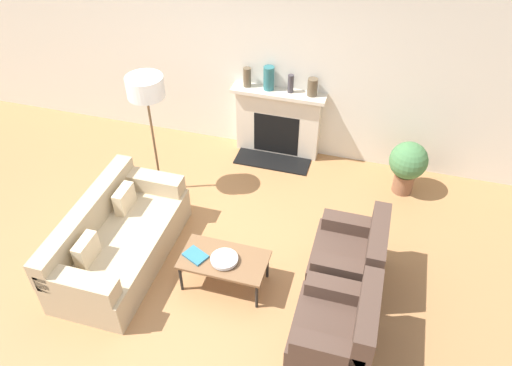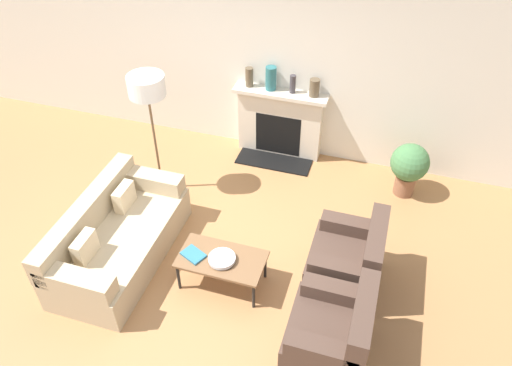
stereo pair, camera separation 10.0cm
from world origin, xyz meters
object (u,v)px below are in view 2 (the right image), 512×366
Objects in this scene: fireplace at (280,123)px; mantel_vase_right at (314,88)px; book at (193,255)px; mantel_vase_center_left at (271,78)px; mantel_vase_center_right at (293,84)px; potted_plant at (409,166)px; bowl at (222,259)px; armchair_far at (348,261)px; armchair_near at (332,333)px; coffee_table at (222,260)px; mantel_vase_left at (249,77)px; couch at (116,238)px; floor_lamp at (148,97)px.

mantel_vase_right is at bearing 1.97° from fireplace.
book is 0.90× the size of mantel_vase_center_left.
book is 1.22× the size of mantel_vase_right.
mantel_vase_center_right reaches higher than potted_plant.
mantel_vase_center_right is at bearing 88.16° from bowl.
armchair_far reaches higher than potted_plant.
book is at bearing -106.09° from armchair_near.
armchair_far is at bearing -106.05° from potted_plant.
armchair_far is at bearing -55.16° from mantel_vase_center_left.
coffee_table is 3.43× the size of mantel_vase_left.
mantel_vase_center_left is (-0.20, 2.57, 0.82)m from coffee_table.
mantel_vase_center_left reaches higher than mantel_vase_center_right.
mantel_vase_center_left is at bearing 174.00° from fireplace.
fireplace is 3.98× the size of mantel_vase_center_left.
armchair_near is at bearing -64.16° from mantel_vase_center_left.
mantel_vase_left is (-0.21, 2.62, 0.74)m from book.
bowl is (-1.27, 0.48, 0.10)m from armchair_near.
armchair_near is at bearing 8.86° from book.
mantel_vase_left reaches higher than potted_plant.
coffee_table is 2.68m from mantel_vase_center_right.
mantel_vase_center_left reaches higher than bowl.
couch is 2.47× the size of potted_plant.
armchair_far is 2.57× the size of mantel_vase_center_left.
armchair_near is at bearing -20.59° from bowl.
bowl is at bearing -43.96° from floor_lamp.
armchair_far is 1.80m from potted_plant.
bowl is at bearing -61.50° from coffee_table.
coffee_table is (1.28, -0.01, 0.07)m from couch.
mantel_vase_center_right is 0.30m from mantel_vase_right.
floor_lamp reaches higher than mantel_vase_center_left.
floor_lamp is 6.93× the size of mantel_vase_right.
mantel_vase_left reaches higher than fireplace.
armchair_near is 1.00× the size of armchair_far.
floor_lamp is 1.55m from mantel_vase_left.
potted_plant is at bearing 163.95° from armchair_far.
armchair_far is 2.92× the size of bowl.
mantel_vase_right is at bearing 36.01° from floor_lamp.
fireplace is 2.02m from floor_lamp.
mantel_vase_center_right is (0.10, 2.57, 0.78)m from coffee_table.
coffee_table is (0.06, -2.55, -0.13)m from fireplace.
couch is 6.30× the size of book.
armchair_far is (1.34, -2.12, -0.17)m from fireplace.
bowl reaches higher than coffee_table.
mantel_vase_center_left is 0.60m from mantel_vase_right.
mantel_vase_left is at bearing 178.04° from fireplace.
bowl is (0.07, -2.58, -0.07)m from fireplace.
potted_plant is (3.06, 2.14, 0.16)m from couch.
mantel_vase_center_left is at bearing 94.53° from coffee_table.
armchair_far is at bearing -80.74° from couch.
mantel_vase_center_left reaches higher than mantel_vase_right.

